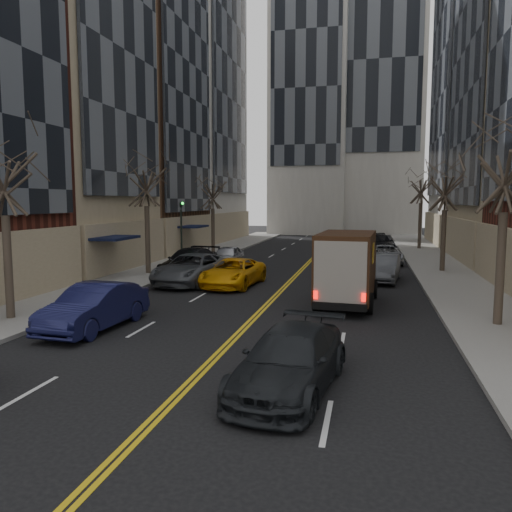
{
  "coord_description": "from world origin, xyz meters",
  "views": [
    {
      "loc": [
        4.24,
        -7.86,
        4.52
      ],
      "look_at": [
        -0.36,
        12.45,
        2.2
      ],
      "focal_mm": 35.0,
      "sensor_mm": 36.0,
      "label": 1
    }
  ],
  "objects_px": {
    "observer_sedan": "(290,360)",
    "pedestrian": "(320,280)",
    "ups_truck": "(347,269)",
    "taxi": "(233,273)"
  },
  "relations": [
    {
      "from": "observer_sedan",
      "to": "pedestrian",
      "type": "bearing_deg",
      "value": 99.92
    },
    {
      "from": "observer_sedan",
      "to": "ups_truck",
      "type": "bearing_deg",
      "value": 92.74
    },
    {
      "from": "pedestrian",
      "to": "ups_truck",
      "type": "bearing_deg",
      "value": -160.31
    },
    {
      "from": "ups_truck",
      "to": "pedestrian",
      "type": "distance_m",
      "value": 2.34
    },
    {
      "from": "taxi",
      "to": "pedestrian",
      "type": "relative_size",
      "value": 3.26
    },
    {
      "from": "ups_truck",
      "to": "pedestrian",
      "type": "xyz_separation_m",
      "value": [
        -1.35,
        1.74,
        -0.8
      ]
    },
    {
      "from": "ups_truck",
      "to": "taxi",
      "type": "height_order",
      "value": "ups_truck"
    },
    {
      "from": "ups_truck",
      "to": "observer_sedan",
      "type": "xyz_separation_m",
      "value": [
        -0.89,
        -10.25,
        -0.87
      ]
    },
    {
      "from": "ups_truck",
      "to": "pedestrian",
      "type": "relative_size",
      "value": 3.7
    },
    {
      "from": "ups_truck",
      "to": "taxi",
      "type": "relative_size",
      "value": 1.14
    }
  ]
}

